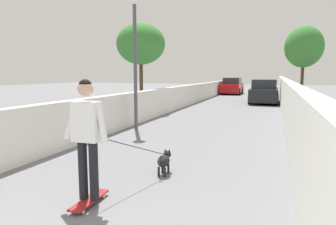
{
  "coord_description": "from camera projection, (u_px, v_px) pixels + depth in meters",
  "views": [
    {
      "loc": [
        -0.8,
        -2.3,
        1.91
      ],
      "look_at": [
        5.67,
        0.06,
        1.0
      ],
      "focal_mm": 31.56,
      "sensor_mm": 36.0,
      "label": 1
    }
  ],
  "objects": [
    {
      "name": "ground_plane",
      "position": [
        226.0,
        112.0,
        14.82
      ],
      "size": [
        80.0,
        80.0,
        0.0
      ],
      "primitive_type": "plane",
      "color": "slate"
    },
    {
      "name": "tree_left_mid",
      "position": [
        141.0,
        44.0,
        14.87
      ],
      "size": [
        2.45,
        2.45,
        4.43
      ],
      "color": "#473523",
      "rests_on": "ground"
    },
    {
      "name": "fence_right",
      "position": [
        287.0,
        101.0,
        11.92
      ],
      "size": [
        48.0,
        0.3,
        1.63
      ],
      "primitive_type": "cube",
      "color": "silver",
      "rests_on": "ground"
    },
    {
      "name": "dog",
      "position": [
        164.0,
        160.0,
        5.6
      ],
      "size": [
        1.89,
        0.69,
        1.06
      ],
      "color": "black",
      "rests_on": "ground"
    },
    {
      "name": "wall_left",
      "position": [
        160.0,
        102.0,
        13.81
      ],
      "size": [
        48.0,
        0.3,
        1.21
      ],
      "primitive_type": "cube",
      "color": "silver",
      "rests_on": "ground"
    },
    {
      "name": "car_near",
      "position": [
        264.0,
        92.0,
        19.4
      ],
      "size": [
        4.11,
        1.8,
        1.54
      ],
      "color": "black",
      "rests_on": "ground"
    },
    {
      "name": "person_skateboarder",
      "position": [
        87.0,
        130.0,
        4.18
      ],
      "size": [
        0.24,
        0.71,
        1.75
      ],
      "color": "black",
      "rests_on": "skateboard"
    },
    {
      "name": "lamp_post",
      "position": [
        135.0,
        38.0,
        9.87
      ],
      "size": [
        0.36,
        0.36,
        4.53
      ],
      "color": "#4C4C51",
      "rests_on": "ground"
    },
    {
      "name": "car_far",
      "position": [
        232.0,
        86.0,
        28.12
      ],
      "size": [
        4.2,
        1.8,
        1.54
      ],
      "color": "#B71414",
      "rests_on": "ground"
    },
    {
      "name": "skateboard",
      "position": [
        89.0,
        200.0,
        4.32
      ],
      "size": [
        0.81,
        0.24,
        0.08
      ],
      "color": "maroon",
      "rests_on": "ground"
    },
    {
      "name": "tree_right_near",
      "position": [
        304.0,
        47.0,
        17.73
      ],
      "size": [
        2.23,
        2.23,
        4.76
      ],
      "color": "#473523",
      "rests_on": "ground"
    }
  ]
}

